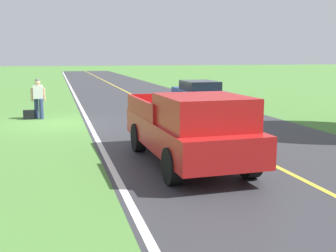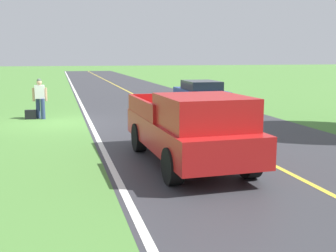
{
  "view_description": "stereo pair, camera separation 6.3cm",
  "coord_description": "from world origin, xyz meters",
  "px_view_note": "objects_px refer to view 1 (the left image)",
  "views": [
    {
      "loc": [
        0.11,
        17.37,
        2.71
      ],
      "look_at": [
        -2.3,
        8.37,
        1.14
      ],
      "focal_mm": 44.89,
      "sensor_mm": 36.0,
      "label": 1
    },
    {
      "loc": [
        0.05,
        17.39,
        2.71
      ],
      "look_at": [
        -2.3,
        8.37,
        1.14
      ],
      "focal_mm": 44.89,
      "sensor_mm": 36.0,
      "label": 2
    }
  ],
  "objects_px": {
    "hitchhiker_walking": "(38,96)",
    "pickup_truck_passing": "(190,127)",
    "suitcase_carried": "(29,115)",
    "sedan_near_oncoming": "(199,93)"
  },
  "relations": [
    {
      "from": "hitchhiker_walking",
      "to": "sedan_near_oncoming",
      "type": "bearing_deg",
      "value": -165.18
    },
    {
      "from": "hitchhiker_walking",
      "to": "pickup_truck_passing",
      "type": "bearing_deg",
      "value": 113.22
    },
    {
      "from": "pickup_truck_passing",
      "to": "sedan_near_oncoming",
      "type": "xyz_separation_m",
      "value": [
        -4.13,
        -11.29,
        -0.21
      ]
    },
    {
      "from": "pickup_truck_passing",
      "to": "suitcase_carried",
      "type": "bearing_deg",
      "value": -64.44
    },
    {
      "from": "suitcase_carried",
      "to": "hitchhiker_walking",
      "type": "bearing_deg",
      "value": 100.86
    },
    {
      "from": "hitchhiker_walking",
      "to": "suitcase_carried",
      "type": "distance_m",
      "value": 0.89
    },
    {
      "from": "pickup_truck_passing",
      "to": "sedan_near_oncoming",
      "type": "height_order",
      "value": "pickup_truck_passing"
    },
    {
      "from": "hitchhiker_walking",
      "to": "sedan_near_oncoming",
      "type": "height_order",
      "value": "hitchhiker_walking"
    },
    {
      "from": "hitchhiker_walking",
      "to": "pickup_truck_passing",
      "type": "relative_size",
      "value": 0.32
    },
    {
      "from": "suitcase_carried",
      "to": "pickup_truck_passing",
      "type": "distance_m",
      "value": 10.12
    }
  ]
}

